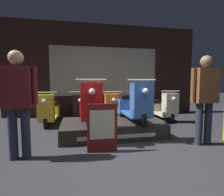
% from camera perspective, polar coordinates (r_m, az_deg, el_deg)
% --- Properties ---
extents(ground_plane, '(30.00, 30.00, 0.00)m').
position_cam_1_polar(ground_plane, '(2.81, 11.14, -19.31)').
color(ground_plane, '#2D2D33').
extents(shop_wall_back, '(6.87, 0.09, 3.20)m').
position_cam_1_polar(shop_wall_back, '(6.33, -2.27, 9.05)').
color(shop_wall_back, '#331E19').
rests_on(shop_wall_back, ground_plane).
extents(display_platform, '(2.18, 1.26, 0.30)m').
position_cam_1_polar(display_platform, '(3.97, -0.17, -9.65)').
color(display_platform, '#2D2823').
rests_on(display_platform, ground_plane).
extents(scooter_display_left, '(0.56, 1.55, 0.93)m').
position_cam_1_polar(scooter_display_left, '(3.76, -7.38, -2.59)').
color(scooter_display_left, black).
rests_on(scooter_display_left, display_platform).
extents(scooter_display_right, '(0.56, 1.55, 0.93)m').
position_cam_1_polar(scooter_display_right, '(3.95, 6.97, -2.22)').
color(scooter_display_right, black).
rests_on(scooter_display_right, display_platform).
extents(scooter_backrow_0, '(0.56, 1.55, 0.93)m').
position_cam_1_polar(scooter_backrow_0, '(5.23, -19.81, -3.98)').
color(scooter_backrow_0, black).
rests_on(scooter_backrow_0, ground_plane).
extents(scooter_backrow_1, '(0.56, 1.55, 0.93)m').
position_cam_1_polar(scooter_backrow_1, '(5.18, -10.35, -3.86)').
color(scooter_backrow_1, black).
rests_on(scooter_backrow_1, ground_plane).
extents(scooter_backrow_2, '(0.56, 1.55, 0.93)m').
position_cam_1_polar(scooter_backrow_2, '(5.26, -0.94, -3.64)').
color(scooter_backrow_2, black).
rests_on(scooter_backrow_2, ground_plane).
extents(scooter_backrow_3, '(0.56, 1.55, 0.93)m').
position_cam_1_polar(scooter_backrow_3, '(5.48, 7.94, -3.34)').
color(scooter_backrow_3, black).
rests_on(scooter_backrow_3, ground_plane).
extents(scooter_backrow_4, '(0.56, 1.55, 0.93)m').
position_cam_1_polar(scooter_backrow_4, '(5.82, 15.96, -3.00)').
color(scooter_backrow_4, black).
rests_on(scooter_backrow_4, ground_plane).
extents(person_left_browsing, '(0.56, 0.22, 1.62)m').
position_cam_1_polar(person_left_browsing, '(2.94, -28.44, 0.31)').
color(person_left_browsing, '#232838').
rests_on(person_left_browsing, ground_plane).
extents(person_right_browsing, '(0.58, 0.24, 1.64)m').
position_cam_1_polar(person_right_browsing, '(3.63, 28.08, 1.44)').
color(person_right_browsing, '#232838').
rests_on(person_right_browsing, ground_plane).
extents(price_sign_board, '(0.50, 0.04, 0.81)m').
position_cam_1_polar(price_sign_board, '(2.94, -3.22, -9.66)').
color(price_sign_board, maroon).
rests_on(price_sign_board, ground_plane).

